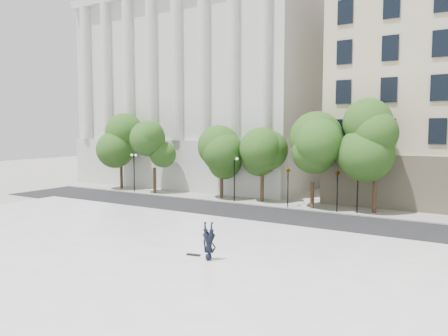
{
  "coord_description": "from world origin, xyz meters",
  "views": [
    {
      "loc": [
        15.73,
        -14.62,
        7.27
      ],
      "look_at": [
        0.76,
        10.0,
        4.7
      ],
      "focal_mm": 35.0,
      "sensor_mm": 36.0,
      "label": 1
    }
  ],
  "objects": [
    {
      "name": "street_trees",
      "position": [
        1.18,
        23.45,
        5.07
      ],
      "size": [
        46.46,
        5.67,
        8.01
      ],
      "color": "#382619",
      "rests_on": "ground"
    },
    {
      "name": "traffic_light_west",
      "position": [
        0.15,
        22.3,
        3.76
      ],
      "size": [
        0.8,
        1.93,
        4.26
      ],
      "color": "black",
      "rests_on": "ground"
    },
    {
      "name": "person_lying",
      "position": [
        3.51,
        3.99,
        0.73
      ],
      "size": [
        1.18,
        2.14,
        0.55
      ],
      "primitive_type": "imported",
      "rotation": [
        -1.54,
        0.0,
        0.23
      ],
      "color": "black",
      "rests_on": "plaza"
    },
    {
      "name": "street",
      "position": [
        0.0,
        18.0,
        0.01
      ],
      "size": [
        60.0,
        8.0,
        0.02
      ],
      "primitive_type": "cube",
      "color": "black",
      "rests_on": "ground"
    },
    {
      "name": "traffic_light_east",
      "position": [
        4.72,
        22.3,
        3.73
      ],
      "size": [
        0.47,
        1.84,
        4.23
      ],
      "color": "black",
      "rests_on": "ground"
    },
    {
      "name": "plaza",
      "position": [
        0.0,
        3.0,
        0.23
      ],
      "size": [
        44.0,
        22.0,
        0.45
      ],
      "primitive_type": "cube",
      "color": "white",
      "rests_on": "ground"
    },
    {
      "name": "lamp_posts",
      "position": [
        -0.14,
        22.6,
        2.96
      ],
      "size": [
        38.83,
        0.28,
        4.5
      ],
      "color": "black",
      "rests_on": "ground"
    },
    {
      "name": "ground",
      "position": [
        0.0,
        0.0,
        0.0
      ],
      "size": [
        160.0,
        160.0,
        0.0
      ],
      "primitive_type": "plane",
      "color": "#ACA9A2",
      "rests_on": "ground"
    },
    {
      "name": "building_west",
      "position": [
        -17.0,
        38.57,
        12.89
      ],
      "size": [
        31.5,
        27.65,
        25.6
      ],
      "color": "beige",
      "rests_on": "ground"
    },
    {
      "name": "skateboard",
      "position": [
        2.31,
        4.26,
        0.49
      ],
      "size": [
        0.79,
        0.35,
        0.08
      ],
      "primitive_type": "cube",
      "rotation": [
        0.0,
        0.0,
        0.21
      ],
      "color": "black",
      "rests_on": "plaza"
    },
    {
      "name": "far_sidewalk",
      "position": [
        0.0,
        24.0,
        0.06
      ],
      "size": [
        60.0,
        4.0,
        0.12
      ],
      "primitive_type": "cube",
      "color": "#ADAAA0",
      "rests_on": "ground"
    }
  ]
}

